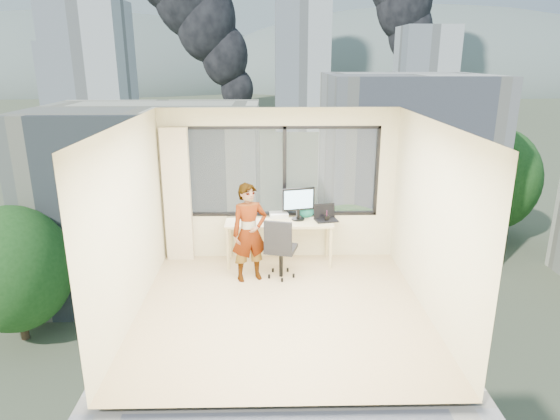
{
  "coord_description": "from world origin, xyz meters",
  "views": [
    {
      "loc": [
        -0.16,
        -6.14,
        3.38
      ],
      "look_at": [
        0.0,
        1.0,
        1.15
      ],
      "focal_mm": 31.44,
      "sensor_mm": 36.0,
      "label": 1
    }
  ],
  "objects_px": {
    "person": "(249,233)",
    "game_console": "(279,215)",
    "chair": "(281,247)",
    "handbag": "(306,212)",
    "monitor": "(298,204)",
    "laptop": "(326,214)",
    "desk": "(279,242)"
  },
  "relations": [
    {
      "from": "game_console",
      "to": "laptop",
      "type": "distance_m",
      "value": 0.84
    },
    {
      "from": "person",
      "to": "game_console",
      "type": "bearing_deg",
      "value": 41.57
    },
    {
      "from": "person",
      "to": "monitor",
      "type": "bearing_deg",
      "value": 21.75
    },
    {
      "from": "desk",
      "to": "monitor",
      "type": "relative_size",
      "value": 3.22
    },
    {
      "from": "chair",
      "to": "laptop",
      "type": "height_order",
      "value": "chair"
    },
    {
      "from": "laptop",
      "to": "chair",
      "type": "bearing_deg",
      "value": -155.32
    },
    {
      "from": "laptop",
      "to": "handbag",
      "type": "bearing_deg",
      "value": 141.17
    },
    {
      "from": "chair",
      "to": "person",
      "type": "height_order",
      "value": "person"
    },
    {
      "from": "person",
      "to": "chair",
      "type": "bearing_deg",
      "value": -11.06
    },
    {
      "from": "laptop",
      "to": "monitor",
      "type": "bearing_deg",
      "value": 159.99
    },
    {
      "from": "person",
      "to": "handbag",
      "type": "xyz_separation_m",
      "value": [
        0.94,
        0.81,
        0.07
      ]
    },
    {
      "from": "handbag",
      "to": "person",
      "type": "bearing_deg",
      "value": -119.02
    },
    {
      "from": "person",
      "to": "handbag",
      "type": "height_order",
      "value": "person"
    },
    {
      "from": "desk",
      "to": "person",
      "type": "xyz_separation_m",
      "value": [
        -0.48,
        -0.64,
        0.41
      ]
    },
    {
      "from": "desk",
      "to": "game_console",
      "type": "relative_size",
      "value": 5.95
    },
    {
      "from": "monitor",
      "to": "laptop",
      "type": "relative_size",
      "value": 1.43
    },
    {
      "from": "laptop",
      "to": "handbag",
      "type": "height_order",
      "value": "laptop"
    },
    {
      "from": "laptop",
      "to": "handbag",
      "type": "xyz_separation_m",
      "value": [
        -0.33,
        0.17,
        -0.02
      ]
    },
    {
      "from": "monitor",
      "to": "laptop",
      "type": "bearing_deg",
      "value": -22.44
    },
    {
      "from": "chair",
      "to": "game_console",
      "type": "height_order",
      "value": "chair"
    },
    {
      "from": "person",
      "to": "handbag",
      "type": "distance_m",
      "value": 1.25
    },
    {
      "from": "chair",
      "to": "person",
      "type": "bearing_deg",
      "value": -155.86
    },
    {
      "from": "desk",
      "to": "laptop",
      "type": "height_order",
      "value": "laptop"
    },
    {
      "from": "monitor",
      "to": "game_console",
      "type": "xyz_separation_m",
      "value": [
        -0.33,
        0.16,
        -0.24
      ]
    },
    {
      "from": "monitor",
      "to": "laptop",
      "type": "distance_m",
      "value": 0.5
    },
    {
      "from": "monitor",
      "to": "laptop",
      "type": "xyz_separation_m",
      "value": [
        0.47,
        -0.07,
        -0.16
      ]
    },
    {
      "from": "chair",
      "to": "laptop",
      "type": "bearing_deg",
      "value": 51.09
    },
    {
      "from": "desk",
      "to": "handbag",
      "type": "xyz_separation_m",
      "value": [
        0.47,
        0.17,
        0.48
      ]
    },
    {
      "from": "game_console",
      "to": "laptop",
      "type": "bearing_deg",
      "value": -25.2
    },
    {
      "from": "desk",
      "to": "chair",
      "type": "relative_size",
      "value": 1.77
    },
    {
      "from": "person",
      "to": "desk",
      "type": "bearing_deg",
      "value": 33.49
    },
    {
      "from": "person",
      "to": "game_console",
      "type": "relative_size",
      "value": 5.17
    }
  ]
}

